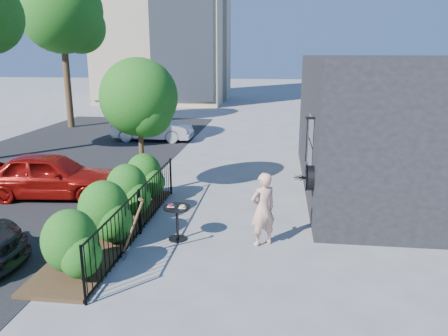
# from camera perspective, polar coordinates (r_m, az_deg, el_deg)

# --- Properties ---
(ground) EXTENTS (120.00, 120.00, 0.00)m
(ground) POSITION_cam_1_polar(r_m,az_deg,el_deg) (10.20, -2.68, -9.01)
(ground) COLOR gray
(ground) RESTS_ON ground
(shop_building) EXTENTS (6.22, 9.00, 4.00)m
(shop_building) POSITION_cam_1_polar(r_m,az_deg,el_deg) (14.37, 22.81, 5.23)
(shop_building) COLOR black
(shop_building) RESTS_ON ground
(fence) EXTENTS (0.05, 6.05, 1.10)m
(fence) POSITION_cam_1_polar(r_m,az_deg,el_deg) (10.34, -10.98, -5.59)
(fence) COLOR black
(fence) RESTS_ON ground
(planting_bed) EXTENTS (1.30, 6.00, 0.08)m
(planting_bed) POSITION_cam_1_polar(r_m,az_deg,el_deg) (10.76, -14.42, -7.94)
(planting_bed) COLOR #382616
(planting_bed) RESTS_ON ground
(shrubs) EXTENTS (1.10, 5.60, 1.24)m
(shrubs) POSITION_cam_1_polar(r_m,az_deg,el_deg) (10.57, -13.95, -4.48)
(shrubs) COLOR #1B5012
(shrubs) RESTS_ON ground
(patio_tree) EXTENTS (2.20, 2.20, 3.94)m
(patio_tree) POSITION_cam_1_polar(r_m,az_deg,el_deg) (12.62, -10.82, 8.44)
(patio_tree) COLOR #3F2B19
(patio_tree) RESTS_ON ground
(street) EXTENTS (9.00, 30.00, 0.01)m
(street) POSITION_cam_1_polar(r_m,az_deg,el_deg) (15.49, -27.06, -2.20)
(street) COLOR black
(street) RESTS_ON ground
(street_tree_far) EXTENTS (4.40, 4.40, 8.28)m
(street_tree_far) POSITION_cam_1_polar(r_m,az_deg,el_deg) (25.92, -20.37, 18.02)
(street_tree_far) COLOR #3F2B19
(street_tree_far) RESTS_ON ground
(cafe_table) EXTENTS (0.62, 0.62, 0.84)m
(cafe_table) POSITION_cam_1_polar(r_m,az_deg,el_deg) (9.92, -6.14, -6.38)
(cafe_table) COLOR black
(cafe_table) RESTS_ON ground
(woman) EXTENTS (0.72, 0.66, 1.65)m
(woman) POSITION_cam_1_polar(r_m,az_deg,el_deg) (9.57, 5.12, -5.38)
(woman) COLOR #D8A48B
(woman) RESTS_ON ground
(shovel) EXTENTS (0.50, 0.18, 1.36)m
(shovel) POSITION_cam_1_polar(r_m,az_deg,el_deg) (9.14, -11.94, -8.19)
(shovel) COLOR brown
(shovel) RESTS_ON ground
(car_red) EXTENTS (4.01, 1.92, 1.32)m
(car_red) POSITION_cam_1_polar(r_m,az_deg,el_deg) (13.67, -21.70, -0.87)
(car_red) COLOR #97100C
(car_red) RESTS_ON ground
(car_silver) EXTENTS (3.79, 1.36, 1.25)m
(car_silver) POSITION_cam_1_polar(r_m,az_deg,el_deg) (21.18, -9.31, 5.22)
(car_silver) COLOR #B9BABF
(car_silver) RESTS_ON ground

